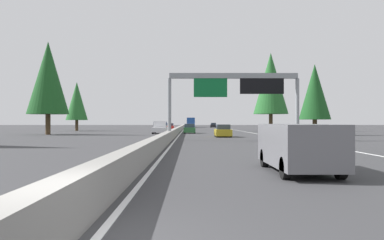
{
  "coord_description": "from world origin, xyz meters",
  "views": [
    {
      "loc": [
        -5.68,
        -1.67,
        1.78
      ],
      "look_at": [
        46.3,
        -1.95,
        2.01
      ],
      "focal_mm": 37.25,
      "sensor_mm": 36.0,
      "label": 1
    }
  ],
  "objects_px": {
    "sedan_mid_center": "(223,131)",
    "conifer_right_near": "(315,92)",
    "sedan_distant_a": "(189,129)",
    "conifer_right_mid": "(271,83)",
    "sedan_near_center": "(213,125)",
    "conifer_left_near": "(48,78)",
    "conifer_left_mid": "(77,101)",
    "bus_mid_right": "(191,122)",
    "oncoming_near": "(170,127)",
    "sign_gantry_overhead": "(235,87)",
    "minivan_far_left": "(298,145)",
    "oncoming_far": "(160,128)"
  },
  "relations": [
    {
      "from": "sedan_near_center",
      "to": "oncoming_near",
      "type": "relative_size",
      "value": 1.0
    },
    {
      "from": "sedan_near_center",
      "to": "oncoming_near",
      "type": "xyz_separation_m",
      "value": [
        -36.01,
        11.67,
        0.0
      ]
    },
    {
      "from": "oncoming_near",
      "to": "conifer_right_near",
      "type": "xyz_separation_m",
      "value": [
        -34.58,
        -21.07,
        5.09
      ]
    },
    {
      "from": "sign_gantry_overhead",
      "to": "sedan_distant_a",
      "type": "relative_size",
      "value": 2.88
    },
    {
      "from": "oncoming_near",
      "to": "oncoming_far",
      "type": "relative_size",
      "value": 0.79
    },
    {
      "from": "sedan_mid_center",
      "to": "conifer_right_mid",
      "type": "relative_size",
      "value": 0.3
    },
    {
      "from": "sedan_mid_center",
      "to": "sedan_near_center",
      "type": "relative_size",
      "value": 1.0
    },
    {
      "from": "conifer_right_near",
      "to": "conifer_left_near",
      "type": "distance_m",
      "value": 36.53
    },
    {
      "from": "bus_mid_right",
      "to": "conifer_left_near",
      "type": "distance_m",
      "value": 77.54
    },
    {
      "from": "sedan_near_center",
      "to": "sedan_mid_center",
      "type": "bearing_deg",
      "value": 177.45
    },
    {
      "from": "sedan_distant_a",
      "to": "oncoming_near",
      "type": "bearing_deg",
      "value": 9.56
    },
    {
      "from": "sign_gantry_overhead",
      "to": "conifer_left_mid",
      "type": "relative_size",
      "value": 1.31
    },
    {
      "from": "conifer_right_mid",
      "to": "conifer_left_near",
      "type": "height_order",
      "value": "conifer_right_mid"
    },
    {
      "from": "minivan_far_left",
      "to": "sedan_mid_center",
      "type": "height_order",
      "value": "minivan_far_left"
    },
    {
      "from": "sedan_near_center",
      "to": "conifer_left_mid",
      "type": "distance_m",
      "value": 54.22
    },
    {
      "from": "conifer_right_near",
      "to": "oncoming_near",
      "type": "bearing_deg",
      "value": 31.35
    },
    {
      "from": "sign_gantry_overhead",
      "to": "sedan_distant_a",
      "type": "distance_m",
      "value": 24.62
    },
    {
      "from": "oncoming_far",
      "to": "conifer_right_near",
      "type": "relative_size",
      "value": 0.59
    },
    {
      "from": "sedan_distant_a",
      "to": "conifer_left_near",
      "type": "relative_size",
      "value": 0.34
    },
    {
      "from": "oncoming_far",
      "to": "conifer_right_near",
      "type": "xyz_separation_m",
      "value": [
        -7.01,
        -21.2,
        4.86
      ]
    },
    {
      "from": "conifer_left_mid",
      "to": "minivan_far_left",
      "type": "bearing_deg",
      "value": -157.98
    },
    {
      "from": "sedan_mid_center",
      "to": "oncoming_near",
      "type": "bearing_deg",
      "value": 11.39
    },
    {
      "from": "bus_mid_right",
      "to": "conifer_left_near",
      "type": "relative_size",
      "value": 0.89
    },
    {
      "from": "conifer_right_mid",
      "to": "conifer_left_mid",
      "type": "distance_m",
      "value": 37.92
    },
    {
      "from": "sedan_mid_center",
      "to": "oncoming_far",
      "type": "xyz_separation_m",
      "value": [
        13.37,
        8.39,
        0.23
      ]
    },
    {
      "from": "bus_mid_right",
      "to": "conifer_right_near",
      "type": "bearing_deg",
      "value": -167.98
    },
    {
      "from": "minivan_far_left",
      "to": "conifer_right_mid",
      "type": "height_order",
      "value": "conifer_right_mid"
    },
    {
      "from": "sign_gantry_overhead",
      "to": "conifer_left_mid",
      "type": "height_order",
      "value": "conifer_left_mid"
    },
    {
      "from": "sedan_near_center",
      "to": "conifer_right_mid",
      "type": "distance_m",
      "value": 49.72
    },
    {
      "from": "conifer_right_mid",
      "to": "bus_mid_right",
      "type": "bearing_deg",
      "value": 15.38
    },
    {
      "from": "minivan_far_left",
      "to": "oncoming_far",
      "type": "bearing_deg",
      "value": 10.22
    },
    {
      "from": "oncoming_far",
      "to": "conifer_left_mid",
      "type": "height_order",
      "value": "conifer_left_mid"
    },
    {
      "from": "minivan_far_left",
      "to": "conifer_left_near",
      "type": "relative_size",
      "value": 0.39
    },
    {
      "from": "sedan_mid_center",
      "to": "conifer_right_near",
      "type": "distance_m",
      "value": 15.19
    },
    {
      "from": "sedan_near_center",
      "to": "conifer_left_near",
      "type": "distance_m",
      "value": 73.81
    },
    {
      "from": "sedan_distant_a",
      "to": "conifer_left_mid",
      "type": "bearing_deg",
      "value": 53.42
    },
    {
      "from": "oncoming_far",
      "to": "conifer_left_mid",
      "type": "bearing_deg",
      "value": -136.02
    },
    {
      "from": "oncoming_near",
      "to": "conifer_right_mid",
      "type": "relative_size",
      "value": 0.3
    },
    {
      "from": "conifer_left_near",
      "to": "bus_mid_right",
      "type": "bearing_deg",
      "value": -15.0
    },
    {
      "from": "oncoming_far",
      "to": "sedan_mid_center",
      "type": "bearing_deg",
      "value": 32.09
    },
    {
      "from": "sign_gantry_overhead",
      "to": "sedan_distant_a",
      "type": "xyz_separation_m",
      "value": [
        23.81,
        4.42,
        -4.45
      ]
    },
    {
      "from": "oncoming_near",
      "to": "conifer_left_mid",
      "type": "bearing_deg",
      "value": -63.02
    },
    {
      "from": "conifer_right_near",
      "to": "conifer_right_mid",
      "type": "height_order",
      "value": "conifer_right_mid"
    },
    {
      "from": "bus_mid_right",
      "to": "conifer_left_mid",
      "type": "height_order",
      "value": "conifer_left_mid"
    },
    {
      "from": "sedan_near_center",
      "to": "conifer_left_near",
      "type": "bearing_deg",
      "value": 158.44
    },
    {
      "from": "conifer_right_near",
      "to": "bus_mid_right",
      "type": "bearing_deg",
      "value": 12.02
    },
    {
      "from": "sedan_distant_a",
      "to": "sedan_mid_center",
      "type": "bearing_deg",
      "value": -165.59
    },
    {
      "from": "sedan_mid_center",
      "to": "sedan_distant_a",
      "type": "relative_size",
      "value": 1.0
    },
    {
      "from": "conifer_right_near",
      "to": "sedan_distant_a",
      "type": "bearing_deg",
      "value": 61.89
    },
    {
      "from": "sedan_mid_center",
      "to": "conifer_right_mid",
      "type": "bearing_deg",
      "value": -21.85
    }
  ]
}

